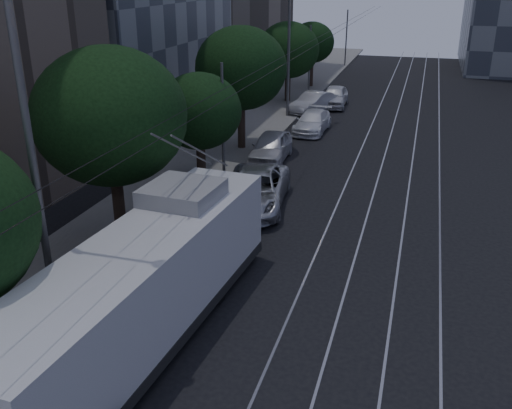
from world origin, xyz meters
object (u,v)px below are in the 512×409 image
at_px(trolleybus, 144,287).
at_px(streetlamp_far, 295,35).
at_px(car_white_d, 335,96).
at_px(car_white_a, 271,147).
at_px(car_white_b, 313,122).
at_px(car_white_c, 313,103).
at_px(streetlamp_near, 40,114).
at_px(pickup_silver, 255,189).

distance_m(trolleybus, streetlamp_far, 27.57).
distance_m(car_white_d, streetlamp_far, 7.15).
relative_size(trolleybus, car_white_a, 2.70).
xyz_separation_m(car_white_b, car_white_d, (0.15, 7.99, 0.12)).
xyz_separation_m(car_white_c, streetlamp_far, (-1.09, -1.97, 5.01)).
bearing_deg(car_white_b, car_white_d, 91.16).
bearing_deg(streetlamp_far, car_white_d, 64.09).
xyz_separation_m(trolleybus, streetlamp_near, (-2.07, -0.65, 4.84)).
bearing_deg(streetlamp_far, pickup_silver, -82.70).
relative_size(car_white_c, streetlamp_near, 0.42).
bearing_deg(car_white_a, pickup_silver, -83.57).
bearing_deg(streetlamp_near, streetlamp_far, 90.04).
relative_size(car_white_d, streetlamp_near, 0.42).
bearing_deg(car_white_b, pickup_silver, -87.56).
relative_size(trolleybus, car_white_d, 2.70).
bearing_deg(trolleybus, car_white_a, 97.42).
relative_size(pickup_silver, car_white_c, 1.27).
distance_m(car_white_a, streetlamp_near, 18.67).
height_order(trolleybus, streetlamp_far, streetlamp_far).
relative_size(car_white_b, streetlamp_near, 0.42).
bearing_deg(car_white_d, streetlamp_far, -118.37).
height_order(car_white_a, streetlamp_far, streetlamp_far).
height_order(trolleybus, car_white_b, trolleybus).
height_order(pickup_silver, streetlamp_far, streetlamp_far).
height_order(car_white_b, car_white_d, car_white_d).
distance_m(car_white_a, car_white_b, 6.80).
xyz_separation_m(car_white_b, streetlamp_near, (-2.07, -24.45, 5.87)).
height_order(trolleybus, car_white_a, trolleybus).
height_order(trolleybus, car_white_c, trolleybus).
xyz_separation_m(pickup_silver, car_white_c, (-1.05, 18.74, -0.05)).
relative_size(trolleybus, car_white_c, 2.71).
bearing_deg(car_white_b, car_white_c, 102.78).
bearing_deg(streetlamp_far, car_white_a, -83.83).
xyz_separation_m(car_white_a, car_white_c, (0.00, 12.08, -0.03)).
bearing_deg(car_white_b, trolleybus, -87.81).
bearing_deg(car_white_a, car_white_d, 82.98).
relative_size(trolleybus, pickup_silver, 2.14).
relative_size(car_white_a, streetlamp_far, 0.48).
distance_m(car_white_a, car_white_d, 14.77).
bearing_deg(pickup_silver, trolleybus, -97.66).
bearing_deg(trolleybus, pickup_silver, 93.76).
bearing_deg(streetlamp_near, pickup_silver, 79.12).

